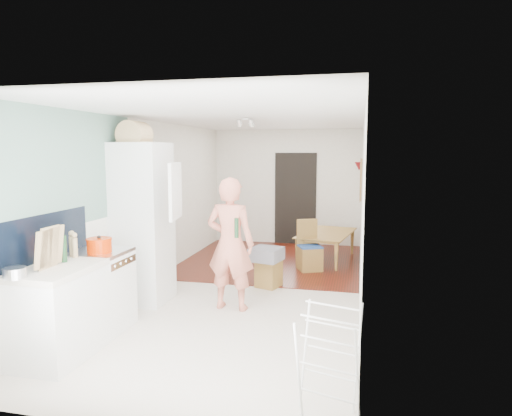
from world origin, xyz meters
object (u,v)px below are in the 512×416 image
at_px(person, 230,232).
at_px(stool, 269,273).
at_px(dining_chair, 310,246).
at_px(dining_table, 328,249).
at_px(drying_rack, 329,364).

xyz_separation_m(person, stool, (0.29, 1.04, -0.80)).
bearing_deg(dining_chair, dining_table, 48.38).
bearing_deg(drying_rack, dining_table, 110.62).
distance_m(dining_table, dining_chair, 0.85).
height_order(person, stool, person).
bearing_deg(drying_rack, person, 139.30).
distance_m(person, stool, 1.35).
height_order(person, drying_rack, person).
height_order(dining_table, drying_rack, drying_rack).
xyz_separation_m(dining_chair, drying_rack, (0.62, -4.31, -0.00)).
xyz_separation_m(dining_table, stool, (-0.75, -1.86, -0.02)).
bearing_deg(dining_table, stool, 168.00).
bearing_deg(dining_chair, person, -134.43).
relative_size(person, stool, 4.88).
height_order(stool, drying_rack, drying_rack).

